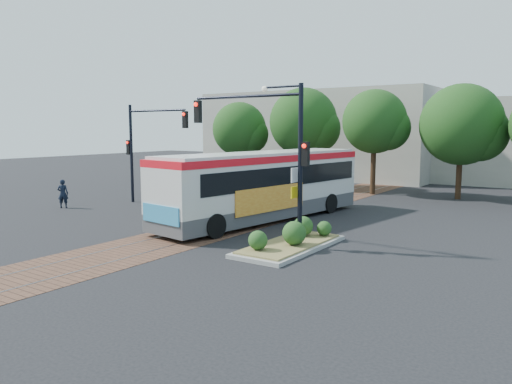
# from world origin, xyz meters

# --- Properties ---
(ground) EXTENTS (120.00, 120.00, 0.00)m
(ground) POSITION_xyz_m (0.00, 0.00, 0.00)
(ground) COLOR black
(ground) RESTS_ON ground
(trackbed) EXTENTS (3.60, 40.00, 0.02)m
(trackbed) POSITION_xyz_m (0.00, 4.00, 0.01)
(trackbed) COLOR brown
(trackbed) RESTS_ON ground
(tree_row) EXTENTS (26.40, 5.60, 7.67)m
(tree_row) POSITION_xyz_m (1.21, 16.42, 4.85)
(tree_row) COLOR #382314
(tree_row) RESTS_ON ground
(warehouses) EXTENTS (40.00, 13.00, 8.00)m
(warehouses) POSITION_xyz_m (-0.53, 28.75, 3.81)
(warehouses) COLOR #ADA899
(warehouses) RESTS_ON ground
(city_bus) EXTENTS (4.39, 12.94, 3.40)m
(city_bus) POSITION_xyz_m (0.73, 3.44, 1.89)
(city_bus) COLOR #464648
(city_bus) RESTS_ON ground
(traffic_island) EXTENTS (2.20, 5.20, 1.13)m
(traffic_island) POSITION_xyz_m (4.82, -0.90, 0.33)
(traffic_island) COLOR gray
(traffic_island) RESTS_ON ground
(signal_pole_main) EXTENTS (5.49, 0.46, 6.00)m
(signal_pole_main) POSITION_xyz_m (3.86, -0.81, 4.16)
(signal_pole_main) COLOR black
(signal_pole_main) RESTS_ON ground
(signal_pole_left) EXTENTS (4.99, 0.34, 6.00)m
(signal_pole_left) POSITION_xyz_m (-8.37, 4.00, 3.86)
(signal_pole_left) COLOR black
(signal_pole_left) RESTS_ON ground
(officer) EXTENTS (0.72, 0.70, 1.66)m
(officer) POSITION_xyz_m (-11.01, 0.12, 0.83)
(officer) COLOR black
(officer) RESTS_ON ground
(parked_car) EXTENTS (4.93, 2.22, 1.40)m
(parked_car) POSITION_xyz_m (-5.64, 14.24, 0.70)
(parked_car) COLOR black
(parked_car) RESTS_ON ground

